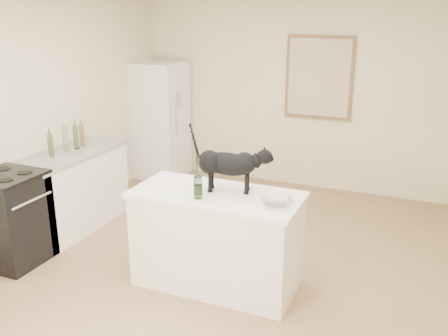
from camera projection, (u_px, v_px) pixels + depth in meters
floor at (216, 271)px, 4.82m from camera, size 5.50×5.50×0.00m
wall_back at (297, 95)px, 6.83m from camera, size 4.50×0.00×4.50m
wall_left at (22, 120)px, 5.26m from camera, size 0.00×5.50×5.50m
island_base at (217, 241)px, 4.48m from camera, size 1.44×0.67×0.86m
island_top at (217, 195)px, 4.34m from camera, size 1.50×0.70×0.04m
left_cabinets at (71, 192)px, 5.68m from camera, size 0.60×1.40×0.86m
left_countertop at (68, 154)px, 5.54m from camera, size 0.62×1.44×0.04m
stove at (11, 220)px, 4.89m from camera, size 0.60×0.60×0.90m
fridge at (160, 120)px, 7.35m from camera, size 0.68×0.68×1.70m
artwork_frame at (319, 78)px, 6.61m from camera, size 0.90×0.03×1.10m
artwork_canvas at (319, 78)px, 6.59m from camera, size 0.82×0.00×1.02m
black_cat at (228, 167)px, 4.31m from camera, size 0.67×0.35×0.45m
wine_bottle at (198, 180)px, 4.16m from camera, size 0.08×0.08×0.34m
glass_bowl at (276, 202)px, 4.04m from camera, size 0.33×0.33×0.06m
fridge_paper at (181, 99)px, 7.12m from camera, size 0.05×0.15×0.20m
counter_bottle_cluster at (68, 140)px, 5.56m from camera, size 0.12×0.56×0.28m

